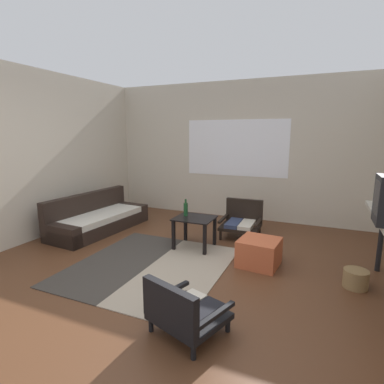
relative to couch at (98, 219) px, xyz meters
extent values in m
plane|color=#56331E|center=(1.99, -1.19, -0.20)|extent=(7.80, 7.80, 0.00)
cube|color=beige|center=(1.99, 1.87, 1.15)|extent=(5.60, 0.12, 2.70)
cube|color=white|center=(1.99, 1.80, 1.21)|extent=(2.03, 0.01, 1.10)
cube|color=beige|center=(-0.67, -0.89, 1.15)|extent=(0.12, 6.60, 2.70)
cube|color=#38332D|center=(1.17, -0.93, -0.20)|extent=(0.93, 2.04, 0.01)
cube|color=gray|center=(2.10, -0.93, -0.20)|extent=(0.93, 2.04, 0.01)
cube|color=black|center=(0.06, 0.00, -0.09)|extent=(0.86, 1.89, 0.22)
cube|color=beige|center=(0.09, -0.01, 0.06)|extent=(0.75, 1.70, 0.10)
cube|color=black|center=(-0.24, 0.02, 0.17)|extent=(0.28, 1.84, 0.54)
cube|color=black|center=(0.13, 0.82, -0.04)|extent=(0.74, 0.23, 0.32)
cube|color=black|center=(0.00, -0.83, -0.04)|extent=(0.74, 0.23, 0.32)
cube|color=black|center=(1.91, -0.10, 0.26)|extent=(0.57, 0.50, 0.02)
cube|color=black|center=(1.66, 0.11, 0.02)|extent=(0.04, 0.04, 0.45)
cube|color=black|center=(2.15, 0.11, 0.02)|extent=(0.04, 0.04, 0.45)
cube|color=black|center=(1.66, -0.31, 0.02)|extent=(0.04, 0.04, 0.45)
cube|color=black|center=(2.15, -0.31, 0.02)|extent=(0.04, 0.04, 0.45)
cylinder|color=black|center=(2.70, 0.40, -0.12)|extent=(0.04, 0.04, 0.16)
cylinder|color=black|center=(2.16, 0.38, -0.12)|extent=(0.04, 0.04, 0.16)
cylinder|color=black|center=(2.69, 0.88, -0.12)|extent=(0.04, 0.04, 0.16)
cylinder|color=black|center=(2.15, 0.87, -0.12)|extent=(0.04, 0.04, 0.16)
cube|color=black|center=(2.43, 0.63, -0.02)|extent=(0.64, 0.58, 0.05)
cube|color=beige|center=(2.54, 0.61, 0.03)|extent=(0.22, 0.51, 0.06)
cube|color=#2D3856|center=(2.32, 0.61, 0.03)|extent=(0.22, 0.51, 0.06)
cube|color=black|center=(2.42, 0.88, 0.20)|extent=(0.62, 0.09, 0.39)
cube|color=black|center=(2.72, 0.64, 0.09)|extent=(0.06, 0.56, 0.04)
cube|color=black|center=(2.14, 0.62, 0.09)|extent=(0.06, 0.56, 0.04)
cylinder|color=black|center=(2.47, -1.63, -0.14)|extent=(0.04, 0.04, 0.12)
cylinder|color=black|center=(2.94, -1.79, -0.14)|extent=(0.04, 0.04, 0.12)
cylinder|color=black|center=(2.33, -2.05, -0.14)|extent=(0.04, 0.04, 0.12)
cylinder|color=black|center=(2.80, -2.21, -0.14)|extent=(0.04, 0.04, 0.12)
cube|color=black|center=(2.64, -1.92, -0.06)|extent=(0.71, 0.68, 0.05)
cube|color=beige|center=(2.55, -1.87, 0.00)|extent=(0.33, 0.50, 0.06)
cube|color=black|center=(2.74, -1.94, 0.00)|extent=(0.33, 0.50, 0.06)
cube|color=black|center=(2.56, -2.14, 0.14)|extent=(0.57, 0.25, 0.34)
cube|color=black|center=(2.38, -1.84, 0.06)|extent=(0.21, 0.51, 0.04)
cube|color=black|center=(2.89, -2.01, 0.06)|extent=(0.21, 0.51, 0.04)
cube|color=#BC5633|center=(2.92, -0.32, -0.03)|extent=(0.54, 0.54, 0.35)
cylinder|color=black|center=(4.32, 0.09, 0.21)|extent=(0.06, 0.06, 0.83)
cube|color=black|center=(4.07, -0.92, 0.92)|extent=(0.01, 0.26, 0.31)
cylinder|color=#194723|center=(1.75, -0.06, 0.36)|extent=(0.06, 0.06, 0.20)
cylinder|color=#194723|center=(1.75, -0.06, 0.49)|extent=(0.03, 0.03, 0.06)
cylinder|color=olive|center=(4.03, -0.49, -0.10)|extent=(0.26, 0.26, 0.20)
camera|label=1|loc=(3.59, -4.07, 1.49)|focal=28.23mm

